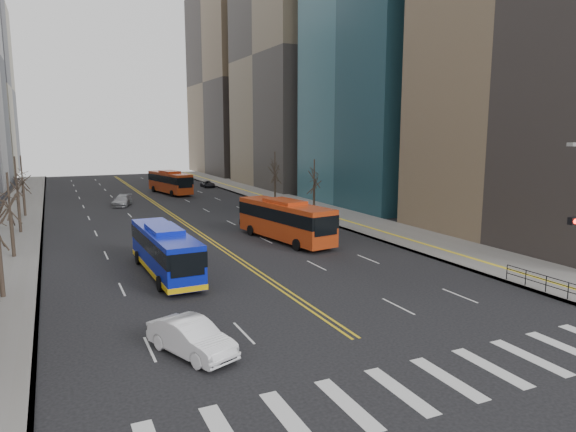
{
  "coord_description": "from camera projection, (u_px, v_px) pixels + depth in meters",
  "views": [
    {
      "loc": [
        -12.86,
        -14.95,
        9.92
      ],
      "look_at": [
        0.07,
        13.05,
        4.83
      ],
      "focal_mm": 32.0,
      "sensor_mm": 36.0,
      "label": 1
    }
  ],
  "objects": [
    {
      "name": "car_silver",
      "position": [
        122.0,
        201.0,
        69.0
      ],
      "size": [
        3.51,
        5.28,
        1.42
      ],
      "primitive_type": "imported",
      "rotation": [
        0.0,
        0.0,
        -0.34
      ],
      "color": "#99999E",
      "rests_on": "ground"
    },
    {
      "name": "street_trees",
      "position": [
        120.0,
        187.0,
        47.52
      ],
      "size": [
        35.2,
        47.2,
        7.6
      ],
      "color": "#2D211B",
      "rests_on": "ground"
    },
    {
      "name": "red_bus_far",
      "position": [
        170.0,
        181.0,
        82.32
      ],
      "size": [
        4.91,
        12.03,
        3.71
      ],
      "color": "#BE3B14",
      "rests_on": "ground"
    },
    {
      "name": "sidewalk_left",
      "position": [
        17.0,
        226.0,
        53.81
      ],
      "size": [
        5.0,
        130.0,
        0.15
      ],
      "primitive_type": "cube",
      "color": "slate",
      "rests_on": "ground"
    },
    {
      "name": "blue_bus",
      "position": [
        165.0,
        250.0,
        35.72
      ],
      "size": [
        2.97,
        11.77,
        3.42
      ],
      "color": "#0B1CB2",
      "rests_on": "ground"
    },
    {
      "name": "pedestrian_railing",
      "position": [
        546.0,
        281.0,
        31.49
      ],
      "size": [
        0.06,
        6.06,
        1.02
      ],
      "color": "black",
      "rests_on": "sidewalk_right"
    },
    {
      "name": "centerline",
      "position": [
        158.0,
        205.0,
        69.6
      ],
      "size": [
        0.55,
        100.0,
        0.01
      ],
      "color": "gold",
      "rests_on": "ground"
    },
    {
      "name": "red_bus_near",
      "position": [
        285.0,
        218.0,
        46.76
      ],
      "size": [
        4.73,
        12.35,
        3.8
      ],
      "color": "#BE3B14",
      "rests_on": "ground"
    },
    {
      "name": "sidewalk_right",
      "position": [
        306.0,
        207.0,
        67.87
      ],
      "size": [
        7.0,
        130.0,
        0.15
      ],
      "primitive_type": "cube",
      "color": "slate",
      "rests_on": "ground"
    },
    {
      "name": "car_dark_mid",
      "position": [
        253.0,
        223.0,
        52.3
      ],
      "size": [
        1.89,
        4.22,
        1.41
      ],
      "primitive_type": "imported",
      "rotation": [
        0.0,
        0.0,
        0.06
      ],
      "color": "black",
      "rests_on": "ground"
    },
    {
      "name": "car_white",
      "position": [
        191.0,
        337.0,
        22.99
      ],
      "size": [
        3.39,
        5.09,
        1.59
      ],
      "primitive_type": "imported",
      "rotation": [
        0.0,
        0.0,
        0.39
      ],
      "color": "white",
      "rests_on": "ground"
    },
    {
      "name": "crosswalk",
      "position": [
        424.0,
        384.0,
        20.33
      ],
      "size": [
        26.7,
        4.0,
        0.01
      ],
      "color": "silver",
      "rests_on": "ground"
    },
    {
      "name": "ground",
      "position": [
        424.0,
        385.0,
        20.33
      ],
      "size": [
        220.0,
        220.0,
        0.0
      ],
      "primitive_type": "plane",
      "color": "black"
    },
    {
      "name": "car_dark_far",
      "position": [
        208.0,
        184.0,
        92.18
      ],
      "size": [
        1.91,
        4.13,
        1.15
      ],
      "primitive_type": "imported",
      "rotation": [
        0.0,
        0.0,
        -0.0
      ],
      "color": "black",
      "rests_on": "ground"
    },
    {
      "name": "office_towers",
      "position": [
        135.0,
        38.0,
        77.85
      ],
      "size": [
        83.0,
        134.0,
        58.0
      ],
      "color": "#949497",
      "rests_on": "ground"
    }
  ]
}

